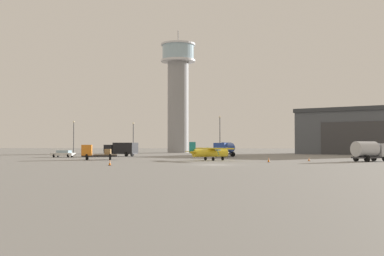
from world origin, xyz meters
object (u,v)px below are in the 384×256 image
Objects in this scene: truck_fuel_tanker_silver at (369,150)px; truck_box_black at (122,149)px; traffic_cone_near_left at (110,163)px; traffic_cone_near_right at (269,160)px; light_post_north at (220,132)px; car_white at (63,153)px; truck_fuel_tanker_blue at (225,149)px; light_post_east at (133,135)px; truck_flatbed_orange at (94,153)px; light_post_centre at (74,134)px; traffic_cone_mid_apron at (309,159)px; control_tower at (178,90)px; airplane_yellow at (210,152)px.

truck_fuel_tanker_silver reaches higher than truck_box_black.
traffic_cone_near_right is at bearing 33.52° from traffic_cone_near_left.
light_post_north is at bearing 103.61° from traffic_cone_near_right.
car_white is (-54.46, 15.49, -0.95)m from truck_fuel_tanker_silver.
truck_fuel_tanker_blue is at bearing -164.43° from truck_box_black.
truck_fuel_tanker_silver is at bearing -39.05° from light_post_east.
truck_fuel_tanker_silver is 0.97× the size of truck_flatbed_orange.
light_post_centre is (-5.00, 18.53, 4.12)m from car_white.
traffic_cone_mid_apron is (15.98, -34.72, -5.07)m from light_post_north.
light_post_centre reaches higher than truck_box_black.
traffic_cone_near_left is (9.80, -40.92, -1.27)m from truck_box_black.
truck_box_black is 0.93× the size of light_post_centre.
light_post_east is 51.85m from traffic_cone_near_right.
light_post_east is 0.86× the size of light_post_north.
car_white is at bearing 131.91° from truck_fuel_tanker_silver.
light_post_east reaches higher than truck_flatbed_orange.
control_tower is at bearing -103.55° from car_white.
truck_fuel_tanker_silver is at bearing -3.52° from traffic_cone_mid_apron.
light_post_east is at bearing 101.11° from traffic_cone_near_left.
light_post_north is 1.12× the size of light_post_centre.
light_post_east is at bearing -101.35° from truck_flatbed_orange.
car_white is 0.57× the size of light_post_centre.
car_white is at bearing 161.86° from traffic_cone_mid_apron.
car_white is at bearing 120.40° from traffic_cone_near_left.
light_post_east is 56.00m from traffic_cone_near_left.
control_tower reaches higher than truck_fuel_tanker_silver.
control_tower is 64.66m from truck_flatbed_orange.
control_tower is 44.57m from truck_box_black.
control_tower is 74.86m from traffic_cone_near_right.
traffic_cone_near_right is at bearing 152.36° from truck_flatbed_orange.
truck_flatbed_orange is 35.94m from light_post_centre.
truck_fuel_tanker_silver reaches higher than traffic_cone_mid_apron.
traffic_cone_near_left is 23.77m from traffic_cone_near_right.
light_post_north reaches higher than light_post_east.
car_white reaches higher than traffic_cone_near_right.
light_post_centre is at bearing -16.99° from truck_box_black.
light_post_north is 12.28× the size of traffic_cone_near_right.
control_tower is at bearing 89.12° from truck_fuel_tanker_silver.
control_tower reaches higher than truck_fuel_tanker_blue.
truck_fuel_tanker_blue is 0.75× the size of light_post_north.
truck_fuel_tanker_blue is at bearing 123.64° from traffic_cone_mid_apron.
light_post_centre reaches higher than car_white.
airplane_yellow is at bearing 14.20° from truck_fuel_tanker_blue.
truck_flatbed_orange is at bearing 112.47° from truck_box_black.
light_post_east is 10.54× the size of traffic_cone_near_right.
light_post_north is at bearing -129.67° from truck_box_black.
truck_box_black is 10.66× the size of traffic_cone_near_left.
light_post_north is at bearing -154.72° from truck_fuel_tanker_blue.
traffic_cone_near_left is (19.45, -33.15, -0.39)m from car_white.
light_post_centre is at bearing -78.56° from truck_flatbed_orange.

